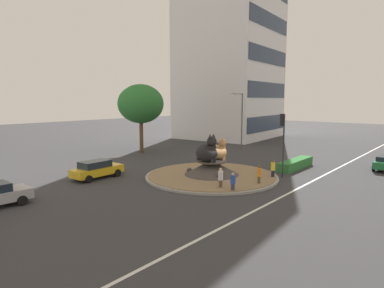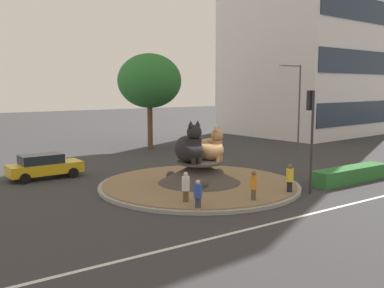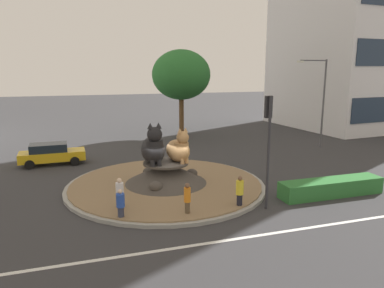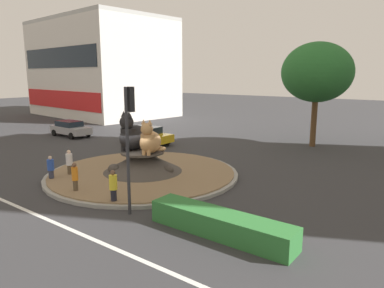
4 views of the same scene
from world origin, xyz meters
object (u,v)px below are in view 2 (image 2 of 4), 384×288
Objects in this scene: cat_statue_calico at (211,148)px; pedestrian_white_shirt at (186,188)px; traffic_light_mast at (311,123)px; sedan_on_far_lane at (44,166)px; cat_statue_black at (190,147)px; pedestrian_orange_shirt at (254,187)px; pedestrian_blue_shirt at (198,196)px; streetlight_arm at (297,101)px; broadleaf_tree_behind_island at (150,81)px; pedestrian_yellow_shirt at (290,180)px.

pedestrian_white_shirt is at bearing -72.07° from cat_statue_calico.
sedan_on_far_lane is at bearing 46.75° from traffic_light_mast.
cat_statue_black reaches higher than sedan_on_far_lane.
pedestrian_orange_shirt is (-4.06, -0.02, -2.93)m from traffic_light_mast.
cat_statue_black is 1.60× the size of pedestrian_blue_shirt.
cat_statue_black is 17.49m from streetlight_arm.
cat_statue_calico is 1.49× the size of pedestrian_blue_shirt.
pedestrian_orange_shirt is (-5.37, -19.87, -5.30)m from broadleaf_tree_behind_island.
pedestrian_yellow_shirt is at bearing 89.19° from traffic_light_mast.
pedestrian_white_shirt is at bearing 108.66° from pedestrian_blue_shirt.
streetlight_arm is 4.48× the size of pedestrian_orange_shirt.
pedestrian_yellow_shirt is at bearing 73.47° from pedestrian_orange_shirt.
sedan_on_far_lane is (-3.62, 11.60, 0.01)m from pedestrian_blue_shirt.
pedestrian_white_shirt is (0.10, 1.15, 0.10)m from pedestrian_blue_shirt.
broadleaf_tree_behind_island is 21.79m from pedestrian_blue_shirt.
traffic_light_mast is at bearing -93.79° from broadleaf_tree_behind_island.
pedestrian_yellow_shirt is at bearing 36.92° from cat_statue_black.
cat_statue_black is at bearing -112.13° from cat_statue_calico.
cat_statue_calico is at bearing 88.25° from cat_statue_black.
pedestrian_white_shirt is 5.79m from pedestrian_yellow_shirt.
pedestrian_orange_shirt is (-2.72, -0.17, 0.00)m from pedestrian_yellow_shirt.
broadleaf_tree_behind_island is 5.13× the size of pedestrian_orange_shirt.
pedestrian_white_shirt is (-6.95, 1.62, -2.95)m from traffic_light_mast.
broadleaf_tree_behind_island reaches higher than cat_statue_calico.
traffic_light_mast is at bearing -50.53° from sedan_on_far_lane.
cat_statue_black is 4.90m from pedestrian_orange_shirt.
traffic_light_mast is at bearing 122.99° from pedestrian_white_shirt.
broadleaf_tree_behind_island reaches higher than pedestrian_yellow_shirt.
streetlight_arm reaches higher than cat_statue_black.
cat_statue_black is 5.76m from pedestrian_yellow_shirt.
cat_statue_calico is 0.26× the size of broadleaf_tree_behind_island.
pedestrian_white_shirt is (-18.31, -9.66, -3.58)m from streetlight_arm.
traffic_light_mast is 3.60× the size of pedestrian_blue_shirt.
cat_statue_calico is at bearing 40.16° from traffic_light_mast.
sedan_on_far_lane is (-3.72, 10.44, -0.08)m from pedestrian_white_shirt.
cat_statue_black is at bearing 167.43° from pedestrian_orange_shirt.
broadleaf_tree_behind_island is 21.25m from pedestrian_orange_shirt.
broadleaf_tree_behind_island is (5.98, 15.23, 3.83)m from cat_statue_black.
broadleaf_tree_behind_island is at bearing 158.85° from cat_statue_black.
cat_statue_black is at bearing -111.44° from broadleaf_tree_behind_island.
broadleaf_tree_behind_island reaches higher than sedan_on_far_lane.
pedestrian_blue_shirt is (-18.41, -10.82, -3.67)m from streetlight_arm.
streetlight_arm is 21.01m from pedestrian_white_shirt.
cat_statue_calico is at bearing 70.24° from pedestrian_blue_shirt.
streetlight_arm is at bearing -39.95° from traffic_light_mast.
pedestrian_yellow_shirt is 0.38× the size of sedan_on_far_lane.
streetlight_arm is 19.45m from pedestrian_orange_shirt.
streetlight_arm is 4.93× the size of pedestrian_blue_shirt.
broadleaf_tree_behind_island is at bearing 90.24° from pedestrian_blue_shirt.
broadleaf_tree_behind_island is 15.27m from sedan_on_far_lane.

